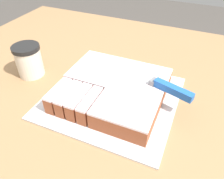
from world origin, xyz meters
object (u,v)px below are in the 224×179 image
at_px(cake_board, 112,97).
at_px(coffee_cup, 29,60).
at_px(knife, 159,84).
at_px(cake, 114,89).

relative_size(cake_board, coffee_cup, 3.48).
bearing_deg(cake_board, knife, 15.24).
relative_size(cake_board, cake, 1.28).
bearing_deg(cake, cake_board, -136.15).
relative_size(cake_board, knife, 1.15).
height_order(cake, coffee_cup, coffee_cup).
height_order(cake_board, knife, knife).
height_order(cake, knife, knife).
bearing_deg(cake_board, cake, 43.85).
distance_m(cake_board, coffee_cup, 0.32).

